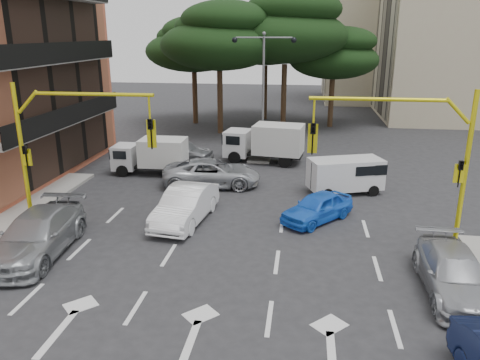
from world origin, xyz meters
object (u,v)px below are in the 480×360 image
object	(u,v)px
signal_mast_left	(61,137)
car_silver_cross_a	(212,173)
car_silver_parked	(454,274)
car_blue_compact	(317,207)
signal_mast_right	(416,148)
box_truck_a	(151,156)
street_lamp_center	(264,71)
van_white	(345,176)
car_silver_cross_b	(181,150)
box_truck_b	(264,143)
car_white_hatch	(185,205)
car_silver_wagon	(37,235)

from	to	relation	value
signal_mast_left	car_silver_cross_a	size ratio (longest dim) A/B	1.17
car_silver_parked	car_blue_compact	bearing A→B (deg)	128.01
signal_mast_right	box_truck_a	size ratio (longest dim) A/B	1.41
street_lamp_center	van_white	bearing A→B (deg)	-57.97
car_silver_cross_b	box_truck_a	xyz separation A→B (m)	(-1.02, -3.00, 0.34)
car_blue_compact	van_white	distance (m)	4.25
box_truck_b	car_silver_parked	bearing A→B (deg)	-145.85
signal_mast_left	car_silver_cross_a	world-z (taller)	signal_mast_left
car_white_hatch	box_truck_a	world-z (taller)	box_truck_a
box_truck_a	car_silver_cross_a	bearing A→B (deg)	-114.69
car_silver_wagon	box_truck_b	distance (m)	15.74
car_white_hatch	car_silver_cross_a	bearing A→B (deg)	95.30
signal_mast_right	car_blue_compact	size ratio (longest dim) A/B	1.64
car_silver_cross_b	box_truck_a	bearing A→B (deg)	170.93
car_blue_compact	van_white	bearing A→B (deg)	110.08
box_truck_a	signal_mast_right	bearing A→B (deg)	-123.32
box_truck_a	street_lamp_center	bearing A→B (deg)	-45.83
box_truck_b	street_lamp_center	bearing A→B (deg)	15.85
signal_mast_right	signal_mast_left	size ratio (longest dim) A/B	1.00
street_lamp_center	car_silver_parked	size ratio (longest dim) A/B	1.68
street_lamp_center	box_truck_b	world-z (taller)	street_lamp_center
signal_mast_right	box_truck_a	xyz separation A→B (m)	(-12.74, 8.01, -2.84)
street_lamp_center	box_truck_a	distance (m)	9.51
car_silver_cross_a	signal_mast_left	bearing A→B (deg)	134.78
car_silver_parked	car_silver_cross_b	bearing A→B (deg)	132.07
van_white	car_blue_compact	bearing A→B (deg)	-39.43
car_silver_parked	box_truck_a	distance (m)	17.65
signal_mast_left	car_silver_wagon	bearing A→B (deg)	-89.73
street_lamp_center	car_silver_parked	distance (m)	19.51
car_blue_compact	car_silver_cross_a	world-z (taller)	car_silver_cross_a
box_truck_b	signal_mast_right	bearing A→B (deg)	-142.60
car_silver_cross_b	car_silver_wagon	bearing A→B (deg)	-178.24
car_white_hatch	car_silver_cross_b	distance (m)	10.17
car_silver_wagon	box_truck_a	distance (m)	10.59
street_lamp_center	van_white	size ratio (longest dim) A/B	2.13
signal_mast_right	car_silver_wagon	distance (m)	14.18
car_white_hatch	car_silver_parked	distance (m)	10.76
car_blue_compact	box_truck_a	world-z (taller)	box_truck_a
car_white_hatch	car_silver_parked	xyz separation A→B (m)	(9.75, -4.54, -0.09)
signal_mast_left	car_white_hatch	distance (m)	5.73
car_white_hatch	car_silver_cross_b	bearing A→B (deg)	112.80
street_lamp_center	car_silver_cross_a	world-z (taller)	street_lamp_center
car_white_hatch	van_white	world-z (taller)	van_white
signal_mast_right	car_white_hatch	bearing A→B (deg)	172.23
box_truck_b	box_truck_a	bearing A→B (deg)	126.99
car_silver_cross_a	car_silver_parked	xyz separation A→B (m)	(9.60, -9.61, -0.04)
box_truck_b	car_silver_wagon	bearing A→B (deg)	161.06
car_silver_cross_b	car_white_hatch	bearing A→B (deg)	-154.60
street_lamp_center	car_silver_cross_a	bearing A→B (deg)	-104.54
car_silver_cross_a	car_silver_parked	world-z (taller)	car_silver_cross_a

